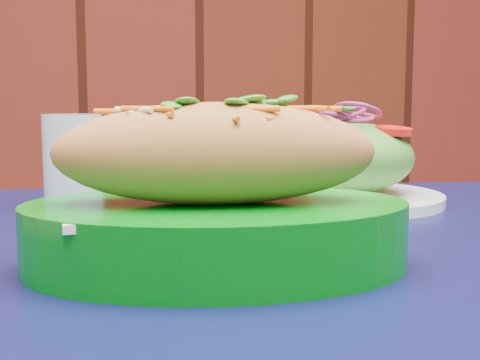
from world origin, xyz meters
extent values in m
cube|color=black|center=(-0.21, 1.19, 0.73)|extent=(0.89, 0.89, 0.03)
cube|color=white|center=(-0.31, 1.15, 0.80)|extent=(0.22, 0.13, 0.01)
ellipsoid|color=#C1753D|center=(-0.31, 1.15, 0.84)|extent=(0.25, 0.12, 0.08)
cylinder|color=white|center=(-0.09, 1.41, 0.76)|extent=(0.23, 0.23, 0.01)
ellipsoid|color=#4C992D|center=(-0.09, 1.41, 0.81)|extent=(0.16, 0.16, 0.09)
cylinder|color=red|center=(-0.05, 1.38, 0.84)|extent=(0.05, 0.05, 0.01)
cylinder|color=red|center=(-0.13, 1.44, 0.84)|extent=(0.05, 0.05, 0.01)
cylinder|color=red|center=(-0.09, 1.46, 0.84)|extent=(0.05, 0.05, 0.01)
torus|color=#952065|center=(-0.09, 1.41, 0.85)|extent=(0.06, 0.06, 0.01)
torus|color=#952065|center=(-0.09, 1.41, 0.86)|extent=(0.06, 0.06, 0.01)
torus|color=#952065|center=(-0.09, 1.41, 0.86)|extent=(0.06, 0.06, 0.01)
torus|color=#952065|center=(-0.09, 1.41, 0.87)|extent=(0.06, 0.06, 0.01)
cylinder|color=silver|center=(-0.41, 1.45, 0.80)|extent=(0.07, 0.07, 0.11)
camera|label=1|loc=(-0.40, 0.67, 0.88)|focal=50.00mm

